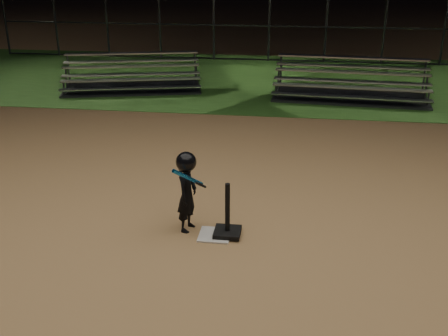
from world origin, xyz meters
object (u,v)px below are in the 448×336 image
home_plate (215,235)px  batting_tee (227,225)px  child_batter (187,189)px  bleacher_right (350,90)px  bleacher_left (132,82)px

home_plate → batting_tee: 0.24m
child_batter → bleacher_right: (2.95, 7.99, -0.43)m
child_batter → bleacher_left: bearing=35.4°
home_plate → child_batter: bearing=161.0°
batting_tee → bleacher_right: bleacher_right is taller
home_plate → bleacher_left: bearing=114.0°
home_plate → batting_tee: size_ratio=0.57×
bleacher_left → bleacher_right: (6.22, -0.15, 0.01)m
home_plate → batting_tee: bearing=12.0°
home_plate → batting_tee: (0.18, 0.04, 0.16)m
child_batter → bleacher_left: (-3.27, 8.14, -0.45)m
batting_tee → child_batter: 0.77m
home_plate → bleacher_left: 9.07m
bleacher_left → child_batter: bearing=-82.0°
child_batter → bleacher_left: child_batter is taller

